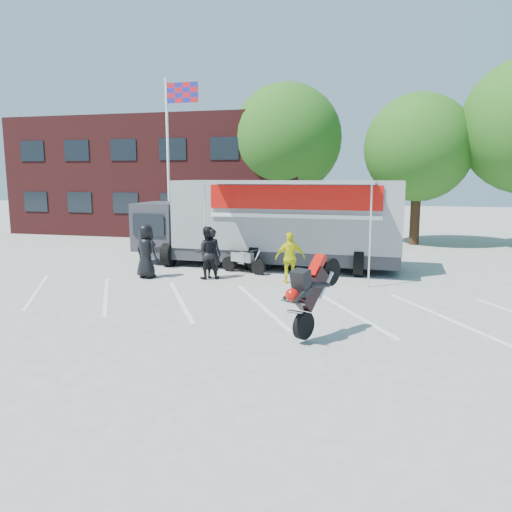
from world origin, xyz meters
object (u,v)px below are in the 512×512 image
at_px(spectator_hivis, 290,258).
at_px(spectator_leather_b, 213,254).
at_px(tree_mid, 418,148).
at_px(spectator_leather_a, 146,251).
at_px(flagpole, 173,143).
at_px(spectator_leather_c, 207,253).
at_px(tree_left, 287,139).
at_px(stunt_bike_rider, 322,335).
at_px(parked_motorcycle, 243,273).
at_px(transporter_truck, 274,267).

bearing_deg(spectator_hivis, spectator_leather_b, -21.98).
bearing_deg(tree_mid, spectator_leather_a, -130.27).
relative_size(flagpole, spectator_leather_c, 4.37).
relative_size(tree_left, spectator_leather_b, 4.92).
relative_size(stunt_bike_rider, spectator_leather_b, 1.13).
height_order(flagpole, parked_motorcycle, flagpole).
bearing_deg(spectator_leather_b, stunt_bike_rider, 142.62).
distance_m(flagpole, tree_mid, 12.31).
bearing_deg(spectator_hivis, tree_mid, -133.27).
distance_m(transporter_truck, spectator_leather_c, 3.47).
height_order(tree_left, stunt_bike_rider, tree_left).
bearing_deg(tree_mid, tree_left, 171.87).
distance_m(tree_mid, spectator_leather_a, 15.36).
xyz_separation_m(tree_mid, spectator_leather_b, (-7.30, -10.87, -4.07)).
xyz_separation_m(transporter_truck, spectator_leather_c, (-1.76, -2.84, 0.92)).
bearing_deg(stunt_bike_rider, spectator_leather_a, 172.16).
distance_m(parked_motorcycle, spectator_hivis, 2.51).
distance_m(spectator_leather_a, spectator_leather_b, 2.34).
bearing_deg(flagpole, spectator_leather_c, -57.64).
xyz_separation_m(tree_mid, stunt_bike_rider, (-2.84, -16.21, -4.94)).
xyz_separation_m(stunt_bike_rider, spectator_leather_b, (-4.45, 5.34, 0.88)).
bearing_deg(spectator_leather_c, parked_motorcycle, -147.02).
distance_m(stunt_bike_rider, spectator_leather_c, 7.07).
bearing_deg(tree_left, flagpole, -125.28).
bearing_deg(spectator_hivis, transporter_truck, -88.35).
height_order(flagpole, spectator_hivis, flagpole).
distance_m(transporter_truck, spectator_leather_b, 3.31).
distance_m(transporter_truck, spectator_hivis, 3.18).
distance_m(flagpole, spectator_leather_a, 7.72).
distance_m(spectator_leather_b, spectator_leather_c, 0.20).
bearing_deg(spectator_leather_a, stunt_bike_rider, 164.96).
bearing_deg(stunt_bike_rider, spectator_hivis, 136.01).
height_order(spectator_leather_a, spectator_hivis, spectator_leather_a).
distance_m(parked_motorcycle, spectator_leather_a, 3.61).
relative_size(tree_left, transporter_truck, 0.82).
bearing_deg(tree_left, transporter_truck, -81.94).
distance_m(tree_left, transporter_truck, 10.75).
height_order(tree_left, tree_mid, tree_left).
relative_size(transporter_truck, spectator_leather_a, 5.60).
bearing_deg(parked_motorcycle, spectator_leather_b, 165.69).
bearing_deg(stunt_bike_rider, spectator_leather_b, 157.94).
xyz_separation_m(tree_left, spectator_leather_b, (-0.30, -11.87, -4.69)).
bearing_deg(spectator_leather_b, spectator_leather_a, 23.80).
height_order(transporter_truck, spectator_leather_c, spectator_leather_c).
height_order(spectator_leather_b, spectator_hivis, spectator_leather_b).
relative_size(tree_left, tree_mid, 1.13).
xyz_separation_m(flagpole, spectator_leather_c, (3.77, -5.95, -4.14)).
relative_size(flagpole, spectator_leather_a, 4.23).
bearing_deg(spectator_leather_c, spectator_hivis, 159.24).
bearing_deg(tree_left, tree_mid, -8.13).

